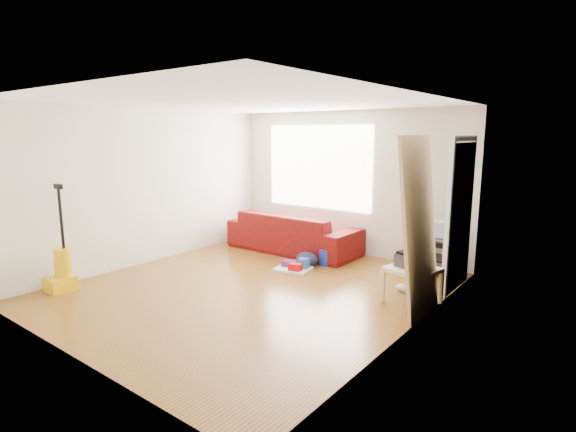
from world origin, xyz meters
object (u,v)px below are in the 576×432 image
Objects in this scene: sofa at (293,251)px; tv_stand at (429,256)px; cleaning_tray at (294,267)px; bucket at (327,264)px; side_table at (412,273)px; vacuum at (61,271)px; backpack at (307,266)px.

sofa is 3.24× the size of tv_stand.
sofa is at bearing 127.66° from cleaning_tray.
cleaning_tray is (0.73, -0.95, 0.06)m from sofa.
side_table is at bearing -23.69° from bucket.
cleaning_tray is at bearing 53.36° from vacuum.
sofa is 2.96m from side_table.
tv_stand is at bearing 46.65° from vacuum.
sofa is 1.69× the size of vacuum.
sofa is at bearing 159.47° from backpack.
bucket is 0.18× the size of vacuum.
vacuum is (-3.65, -3.86, 0.02)m from tv_stand.
tv_stand is at bearing 23.68° from bucket.
vacuum reaches higher than side_table.
sofa is 0.96m from backpack.
side_table is 1.10× the size of cleaning_tray.
sofa is 3.68× the size of side_table.
vacuum is at bearing -123.80° from tv_stand.
cleaning_tray is 0.42× the size of vacuum.
backpack is (-0.22, -0.25, 0.00)m from bucket.
vacuum reaches higher than cleaning_tray.
cleaning_tray is (-1.68, -1.22, -0.19)m from tv_stand.
tv_stand is 1.91m from backpack.
tv_stand reaches higher than side_table.
backpack is (0.74, -0.61, 0.00)m from sofa.
cleaning_tray is 3.30m from vacuum.
tv_stand is 2.08m from cleaning_tray.
bucket is 0.44× the size of cleaning_tray.
tv_stand reaches higher than sofa.
side_table is 2.49× the size of bucket.
vacuum is at bearing -148.17° from side_table.
sofa is 1.03m from bucket.
cleaning_tray is 0.34m from backpack.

